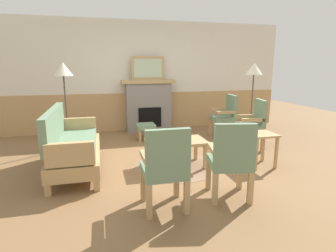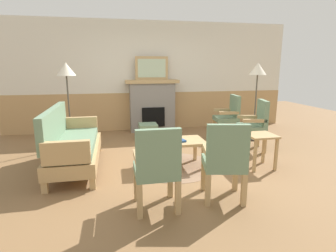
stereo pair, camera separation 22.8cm
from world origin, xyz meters
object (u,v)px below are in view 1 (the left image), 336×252
object	(u,v)px
couch	(73,146)
armchair_by_window_left	(226,114)
coffee_table	(176,144)
armchair_front_left	(231,157)
fireplace	(148,105)
side_table	(261,140)
floor_lamp_by_couch	(63,75)
floor_lamp_by_chairs	(254,74)
armchair_near_fireplace	(253,122)
framed_picture	(148,68)
book_on_table	(182,141)
armchair_front_center	(165,165)
footstool	(146,127)

from	to	relation	value
couch	armchair_by_window_left	xyz separation A→B (m)	(3.20, 1.26, 0.14)
coffee_table	armchair_by_window_left	xyz separation A→B (m)	(1.60, 1.50, 0.15)
couch	armchair_front_left	xyz separation A→B (m)	(1.94, -1.48, 0.14)
fireplace	couch	distance (m)	2.86
side_table	floor_lamp_by_couch	size ratio (longest dim) A/B	0.33
fireplace	coffee_table	world-z (taller)	fireplace
armchair_front_left	floor_lamp_by_chairs	xyz separation A→B (m)	(1.75, 2.48, 0.91)
armchair_front_left	floor_lamp_by_couch	xyz separation A→B (m)	(-2.13, 2.71, 0.91)
couch	side_table	xyz separation A→B (m)	(2.95, -0.54, 0.04)
armchair_near_fireplace	coffee_table	bearing A→B (deg)	-161.50
armchair_by_window_left	armchair_front_left	world-z (taller)	same
fireplace	framed_picture	size ratio (longest dim) A/B	1.62
coffee_table	book_on_table	distance (m)	0.14
floor_lamp_by_chairs	framed_picture	bearing A→B (deg)	147.00
armchair_front_left	floor_lamp_by_couch	size ratio (longest dim) A/B	0.58
coffee_table	armchair_front_center	bearing A→B (deg)	-110.76
floor_lamp_by_couch	floor_lamp_by_chairs	bearing A→B (deg)	-3.35
footstool	side_table	size ratio (longest dim) A/B	0.73
book_on_table	armchair_front_left	world-z (taller)	armchair_front_left
book_on_table	armchair_front_left	distance (m)	1.18
couch	floor_lamp_by_couch	size ratio (longest dim) A/B	1.07
armchair_by_window_left	armchair_front_center	size ratio (longest dim) A/B	1.00
footstool	floor_lamp_by_chairs	world-z (taller)	floor_lamp_by_chairs
framed_picture	fireplace	bearing A→B (deg)	-90.00
fireplace	armchair_front_center	world-z (taller)	fireplace
footstool	armchair_front_center	distance (m)	3.07
armchair_by_window_left	side_table	bearing A→B (deg)	-98.09
armchair_front_left	floor_lamp_by_couch	world-z (taller)	floor_lamp_by_couch
book_on_table	side_table	world-z (taller)	side_table
coffee_table	book_on_table	bearing A→B (deg)	-55.88
armchair_by_window_left	armchair_front_center	distance (m)	3.50
framed_picture	coffee_table	distance (m)	2.84
armchair_near_fireplace	floor_lamp_by_chairs	world-z (taller)	floor_lamp_by_chairs
footstool	armchair_front_left	bearing A→B (deg)	-79.71
framed_picture	side_table	bearing A→B (deg)	-65.36
side_table	armchair_front_center	bearing A→B (deg)	-151.39
couch	armchair_near_fireplace	distance (m)	3.36
coffee_table	armchair_front_left	world-z (taller)	armchair_front_left
armchair_near_fireplace	armchair_by_window_left	size ratio (longest dim) A/B	1.00
fireplace	floor_lamp_by_couch	xyz separation A→B (m)	(-1.81, -1.12, 0.80)
fireplace	floor_lamp_by_chairs	world-z (taller)	floor_lamp_by_chairs
side_table	floor_lamp_by_chairs	size ratio (longest dim) A/B	0.33
fireplace	side_table	xyz separation A→B (m)	(1.33, -2.89, -0.22)
floor_lamp_by_chairs	armchair_near_fireplace	bearing A→B (deg)	-117.87
framed_picture	floor_lamp_by_couch	distance (m)	2.13
armchair_front_left	armchair_front_center	bearing A→B (deg)	-175.44
armchair_by_window_left	floor_lamp_by_chairs	bearing A→B (deg)	-27.74
coffee_table	footstool	distance (m)	1.75
footstool	armchair_front_left	xyz separation A→B (m)	(0.54, -2.98, 0.25)
coffee_table	side_table	xyz separation A→B (m)	(1.34, -0.30, 0.05)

